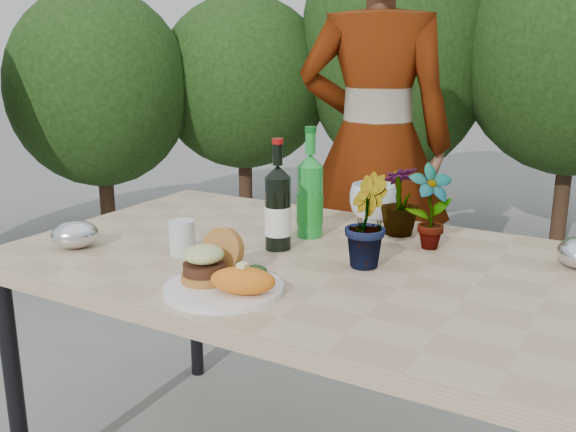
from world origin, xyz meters
The scene contains 16 objects.
patio_table centered at (0.00, 0.00, 0.69)m, with size 1.60×1.00×0.75m.
shrub_hedge centered at (0.28, 1.73, 1.17)m, with size 6.86×5.14×2.28m.
dinner_plate centered at (-0.03, -0.33, 0.76)m, with size 0.28×0.28×0.01m, color white.
burger_stack centered at (-0.09, -0.31, 0.81)m, with size 0.11×0.16×0.11m.
sweet_potato centered at (0.04, -0.35, 0.80)m, with size 0.15×0.08×0.06m, color orange.
grilled_veg centered at (-0.01, -0.23, 0.78)m, with size 0.08×0.05×0.03m.
wine_bottle centered at (-0.09, 0.02, 0.86)m, with size 0.08×0.08×0.31m.
sparkling_water centered at (-0.07, 0.17, 0.87)m, with size 0.08×0.08×0.33m.
plastic_cup centered at (-0.29, -0.15, 0.80)m, with size 0.07×0.07×0.10m, color silver.
seedling_left centered at (0.28, 0.23, 0.87)m, with size 0.13×0.09×0.24m, color #28571D.
seedling_mid centered at (0.18, 0.01, 0.87)m, with size 0.13×0.11×0.24m, color #215A1F.
seedling_right centered at (0.15, 0.33, 0.86)m, with size 0.12×0.12×0.21m, color #1F591E.
blue_bowl centered at (0.02, 0.44, 0.81)m, with size 0.15×0.15×0.12m, color silver.
foil_packet_left centered at (-0.59, -0.26, 0.79)m, with size 0.13×0.11×0.08m, color silver.
person centered at (-0.24, 1.07, 0.90)m, with size 0.66×0.43×1.81m, color #9F724F.
terracotta_pot centered at (-1.64, 1.96, 0.07)m, with size 0.17×0.17×0.14m.
Camera 1 is at (0.80, -1.46, 1.30)m, focal length 40.00 mm.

